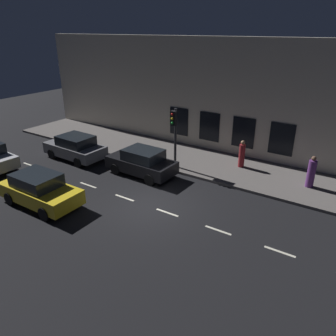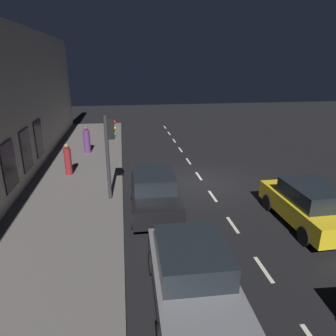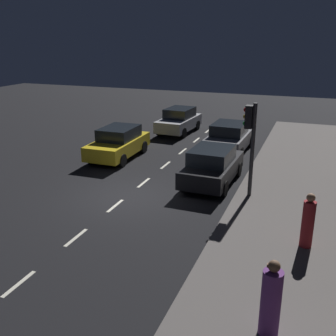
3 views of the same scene
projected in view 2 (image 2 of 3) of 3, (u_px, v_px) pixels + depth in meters
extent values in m
plane|color=black|center=(204.00, 183.00, 15.25)|extent=(60.00, 60.00, 0.00)
cube|color=#5B5654|center=(74.00, 189.00, 14.35)|extent=(4.50, 32.00, 0.15)
cube|color=beige|center=(3.00, 112.00, 12.81)|extent=(0.60, 32.00, 7.44)
cube|color=black|center=(39.00, 138.00, 16.90)|extent=(0.04, 1.49, 1.96)
cube|color=black|center=(27.00, 150.00, 14.64)|extent=(0.04, 1.49, 1.96)
cube|color=black|center=(9.00, 166.00, 12.37)|extent=(0.04, 1.49, 1.96)
cube|color=beige|center=(165.00, 127.00, 28.34)|extent=(0.12, 1.20, 0.01)
cube|color=beige|center=(169.00, 133.00, 25.91)|extent=(0.12, 1.20, 0.01)
cube|color=beige|center=(174.00, 141.00, 23.48)|extent=(0.12, 1.20, 0.01)
cube|color=beige|center=(180.00, 150.00, 21.05)|extent=(0.12, 1.20, 0.01)
cube|color=beige|center=(188.00, 161.00, 18.62)|extent=(0.12, 1.20, 0.01)
cube|color=beige|center=(199.00, 176.00, 16.19)|extent=(0.12, 1.20, 0.01)
cube|color=beige|center=(213.00, 196.00, 13.76)|extent=(0.12, 1.20, 0.01)
cube|color=beige|center=(233.00, 225.00, 11.33)|extent=(0.12, 1.20, 0.01)
cube|color=beige|center=(264.00, 269.00, 8.90)|extent=(0.12, 1.20, 0.01)
cylinder|color=#2D2D30|center=(108.00, 159.00, 12.63)|extent=(0.15, 0.15, 3.56)
cube|color=black|center=(111.00, 128.00, 12.25)|extent=(0.26, 0.32, 0.84)
sphere|color=red|center=(114.00, 122.00, 12.19)|extent=(0.15, 0.15, 0.15)
sphere|color=gold|center=(115.00, 128.00, 12.27)|extent=(0.15, 0.15, 0.15)
sphere|color=green|center=(115.00, 134.00, 12.35)|extent=(0.15, 0.15, 0.15)
cube|color=black|center=(154.00, 197.00, 12.21)|extent=(1.90, 4.11, 0.70)
cube|color=black|center=(154.00, 180.00, 12.15)|extent=(1.64, 2.15, 0.60)
cylinder|color=black|center=(180.00, 217.00, 11.22)|extent=(0.23, 0.64, 0.64)
cylinder|color=black|center=(134.00, 220.00, 11.03)|extent=(0.23, 0.64, 0.64)
cylinder|color=black|center=(171.00, 190.00, 13.59)|extent=(0.23, 0.64, 0.64)
cylinder|color=black|center=(133.00, 192.00, 13.39)|extent=(0.23, 0.64, 0.64)
cube|color=slate|center=(193.00, 282.00, 7.46)|extent=(1.98, 4.16, 0.70)
cube|color=black|center=(192.00, 255.00, 7.41)|extent=(1.71, 2.18, 0.60)
cylinder|color=black|center=(245.00, 331.00, 6.47)|extent=(0.23, 0.64, 0.64)
cylinder|color=black|center=(213.00, 258.00, 8.87)|extent=(0.23, 0.64, 0.64)
cylinder|color=black|center=(153.00, 263.00, 8.66)|extent=(0.23, 0.64, 0.64)
cube|color=gold|center=(307.00, 208.00, 11.23)|extent=(1.86, 4.16, 0.70)
cube|color=black|center=(313.00, 194.00, 10.87)|extent=(1.62, 2.17, 0.60)
cylinder|color=black|center=(269.00, 202.00, 12.40)|extent=(0.23, 0.64, 0.64)
cylinder|color=black|center=(307.00, 200.00, 12.66)|extent=(0.23, 0.64, 0.64)
cylinder|color=black|center=(305.00, 236.00, 10.01)|extent=(0.23, 0.64, 0.64)
cylinder|color=maroon|center=(68.00, 161.00, 15.79)|extent=(0.45, 0.45, 1.41)
sphere|color=#936B4C|center=(66.00, 146.00, 15.52)|extent=(0.25, 0.25, 0.25)
cube|color=#936B4C|center=(65.00, 146.00, 15.41)|extent=(0.08, 0.06, 0.07)
cylinder|color=#5B2D70|center=(87.00, 141.00, 19.64)|extent=(0.44, 0.44, 1.48)
sphere|color=brown|center=(86.00, 128.00, 19.36)|extent=(0.25, 0.25, 0.25)
cube|color=brown|center=(88.00, 128.00, 19.38)|extent=(0.05, 0.07, 0.07)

